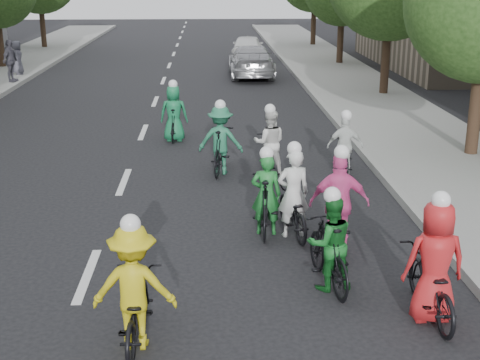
{
  "coord_description": "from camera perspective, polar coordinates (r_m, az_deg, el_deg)",
  "views": [
    {
      "loc": [
        1.98,
        -9.89,
        4.68
      ],
      "look_at": [
        2.55,
        1.82,
        1.0
      ],
      "focal_mm": 50.0,
      "sensor_mm": 36.0,
      "label": 1
    }
  ],
  "objects": [
    {
      "name": "cyclist_9",
      "position": [
        19.29,
        -5.65,
        5.28
      ],
      "size": [
        0.81,
        1.62,
        1.76
      ],
      "rotation": [
        0.0,
        0.0,
        3.09
      ],
      "color": "black",
      "rests_on": "ground"
    },
    {
      "name": "spectator_2",
      "position": [
        32.53,
        -18.47,
        9.88
      ],
      "size": [
        0.63,
        0.82,
        1.51
      ],
      "primitive_type": "imported",
      "rotation": [
        0.0,
        0.0,
        1.78
      ],
      "color": "#52515E",
      "rests_on": "sidewalk_left"
    },
    {
      "name": "sidewalk_right",
      "position": [
        21.28,
        13.77,
        4.42
      ],
      "size": [
        4.0,
        80.0,
        0.15
      ],
      "primitive_type": "cube",
      "color": "gray",
      "rests_on": "ground"
    },
    {
      "name": "follow_car_lead",
      "position": [
        31.18,
        0.96,
        10.12
      ],
      "size": [
        2.04,
        4.97,
        1.44
      ],
      "primitive_type": "imported",
      "rotation": [
        0.0,
        0.0,
        3.14
      ],
      "color": "#A3A4A8",
      "rests_on": "ground"
    },
    {
      "name": "cyclist_1",
      "position": [
        10.33,
        7.62,
        -5.85
      ],
      "size": [
        0.8,
        1.83,
        1.64
      ],
      "rotation": [
        0.0,
        0.0,
        3.3
      ],
      "color": "black",
      "rests_on": "ground"
    },
    {
      "name": "ground",
      "position": [
        11.12,
        -12.89,
        -7.94
      ],
      "size": [
        120.0,
        120.0,
        0.0
      ],
      "primitive_type": "plane",
      "color": "black",
      "rests_on": "ground"
    },
    {
      "name": "cyclist_2",
      "position": [
        8.82,
        -8.98,
        -9.85
      ],
      "size": [
        1.11,
        1.75,
        1.82
      ],
      "rotation": [
        0.0,
        0.0,
        3.1
      ],
      "color": "black",
      "rests_on": "ground"
    },
    {
      "name": "curb_right",
      "position": [
        20.81,
        8.6,
        4.48
      ],
      "size": [
        0.18,
        80.0,
        0.18
      ],
      "primitive_type": "cube",
      "color": "#999993",
      "rests_on": "ground"
    },
    {
      "name": "cyclist_6",
      "position": [
        15.97,
        2.51,
        2.63
      ],
      "size": [
        0.8,
        1.72,
        1.72
      ],
      "rotation": [
        0.0,
        0.0,
        3.07
      ],
      "color": "black",
      "rests_on": "ground"
    },
    {
      "name": "cyclist_8",
      "position": [
        16.09,
        8.87,
        2.32
      ],
      "size": [
        0.87,
        1.67,
        1.59
      ],
      "rotation": [
        0.0,
        0.0,
        3.06
      ],
      "color": "black",
      "rests_on": "ground"
    },
    {
      "name": "spectator_1",
      "position": [
        30.33,
        -19.02,
        9.58
      ],
      "size": [
        0.66,
        1.11,
        1.77
      ],
      "primitive_type": "imported",
      "rotation": [
        0.0,
        0.0,
        1.34
      ],
      "color": "#4E4C58",
      "rests_on": "sidewalk_left"
    },
    {
      "name": "cyclist_3",
      "position": [
        11.65,
        8.39,
        -2.71
      ],
      "size": [
        1.06,
        1.6,
        1.91
      ],
      "rotation": [
        0.0,
        0.0,
        3.06
      ],
      "color": "black",
      "rests_on": "ground"
    },
    {
      "name": "cyclist_0",
      "position": [
        12.3,
        4.5,
        -2.13
      ],
      "size": [
        0.86,
        1.79,
        1.79
      ],
      "rotation": [
        0.0,
        0.0,
        3.3
      ],
      "color": "black",
      "rests_on": "ground"
    },
    {
      "name": "cyclist_7",
      "position": [
        16.03,
        -1.67,
        3.03
      ],
      "size": [
        1.15,
        1.89,
        1.8
      ],
      "rotation": [
        0.0,
        0.0,
        2.97
      ],
      "color": "black",
      "rests_on": "ground"
    },
    {
      "name": "follow_car_trail",
      "position": [
        37.04,
        0.65,
        11.24
      ],
      "size": [
        2.06,
        4.24,
        1.39
      ],
      "primitive_type": "imported",
      "rotation": [
        0.0,
        0.0,
        3.04
      ],
      "color": "silver",
      "rests_on": "ground"
    },
    {
      "name": "cyclist_5",
      "position": [
        12.37,
        2.21,
        -1.8
      ],
      "size": [
        0.7,
        1.86,
        1.67
      ],
      "rotation": [
        0.0,
        0.0,
        3.04
      ],
      "color": "black",
      "rests_on": "ground"
    },
    {
      "name": "cyclist_4",
      "position": [
        9.72,
        16.1,
        -7.75
      ],
      "size": [
        0.87,
        1.84,
        1.9
      ],
      "rotation": [
        0.0,
        0.0,
        3.16
      ],
      "color": "black",
      "rests_on": "ground"
    }
  ]
}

